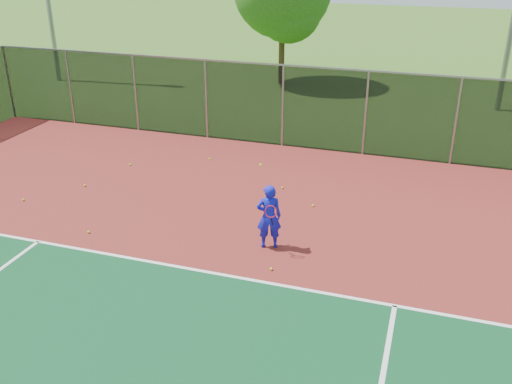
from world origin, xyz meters
TOP-DOWN VIEW (x-y plane):
  - ground at (0.00, 0.00)m, footprint 120.00×120.00m
  - court_apron at (0.00, 2.00)m, footprint 30.00×20.00m
  - fence_back at (0.00, 12.00)m, footprint 30.00×0.06m
  - tennis_player at (-1.29, 4.61)m, footprint 0.72×0.71m
  - practice_ball_0 at (-7.39, 8.44)m, footprint 0.07×0.07m
  - practice_ball_1 at (-1.92, 8.17)m, footprint 0.07×0.07m
  - practice_ball_2 at (-5.00, 9.77)m, footprint 0.07×0.07m
  - practice_ball_3 at (-0.91, 3.55)m, footprint 0.07×0.07m
  - practice_ball_4 at (-6.02, 3.81)m, footprint 0.07×0.07m
  - practice_ball_5 at (-0.73, 7.21)m, footprint 0.07×0.07m
  - practice_ball_6 at (-8.99, 4.95)m, footprint 0.07×0.07m
  - practice_ball_7 at (-7.85, 6.42)m, footprint 0.07×0.07m

SIDE VIEW (x-z plane):
  - ground at x=0.00m, z-range 0.00..0.00m
  - court_apron at x=0.00m, z-range 0.00..0.02m
  - practice_ball_0 at x=-7.39m, z-range 0.02..0.09m
  - practice_ball_1 at x=-1.92m, z-range 0.02..0.09m
  - practice_ball_2 at x=-5.00m, z-range 0.02..0.09m
  - practice_ball_3 at x=-0.91m, z-range 0.02..0.09m
  - practice_ball_4 at x=-6.02m, z-range 0.02..0.09m
  - practice_ball_5 at x=-0.73m, z-range 0.02..0.09m
  - practice_ball_6 at x=-8.99m, z-range 0.02..0.09m
  - practice_ball_7 at x=-7.85m, z-range 0.02..0.09m
  - tennis_player at x=-1.29m, z-range -0.22..1.96m
  - fence_back at x=0.00m, z-range 0.05..3.08m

